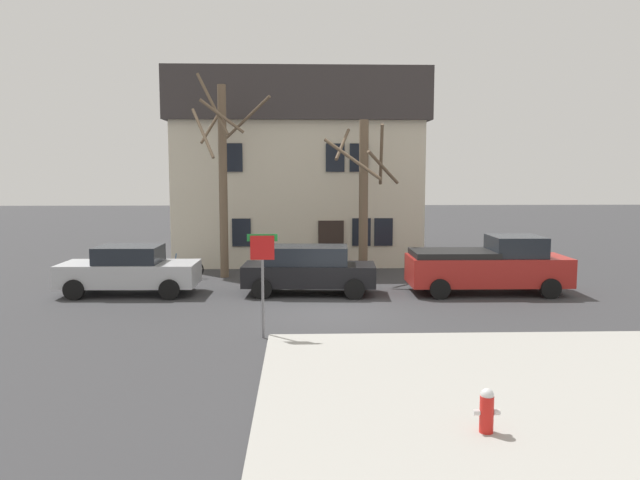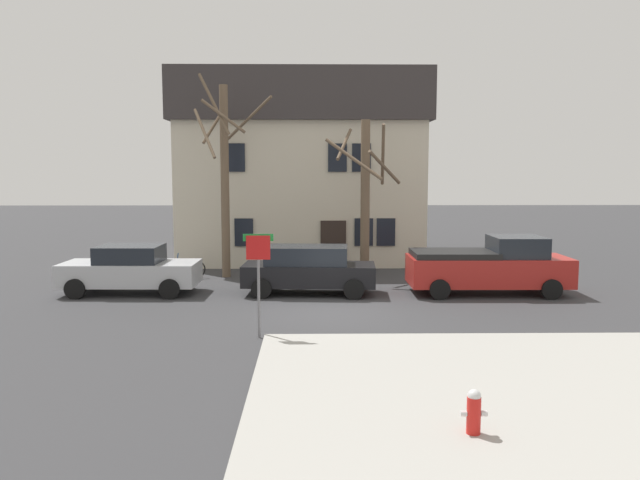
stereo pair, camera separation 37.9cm
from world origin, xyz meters
TOP-DOWN VIEW (x-y plane):
  - ground_plane at (0.00, 0.00)m, footprint 120.00×120.00m
  - sidewalk_slab at (4.25, -7.44)m, footprint 11.99×8.87m
  - building_main at (-1.01, 12.71)m, footprint 11.49×9.29m
  - tree_bare_near at (-3.98, 6.27)m, footprint 3.15×3.15m
  - tree_bare_mid at (1.59, 6.18)m, footprint 3.04×2.81m
  - car_silver_sedan at (-6.80, 2.90)m, footprint 4.64×2.18m
  - car_black_wagon at (-0.66, 2.72)m, footprint 4.60×2.15m
  - pickup_truck_red at (5.58, 2.68)m, footprint 5.45×2.26m
  - fire_hydrant at (1.96, -8.98)m, footprint 0.42×0.22m
  - street_sign_pole at (-1.89, -2.91)m, footprint 0.76×0.07m
  - bicycle_leaning at (-5.61, 5.82)m, footprint 1.71×0.48m

SIDE VIEW (x-z plane):
  - ground_plane at x=0.00m, z-range 0.00..0.00m
  - sidewalk_slab at x=4.25m, z-range 0.00..0.12m
  - bicycle_leaning at x=-5.61m, z-range -0.15..0.88m
  - fire_hydrant at x=1.96m, z-range 0.13..0.84m
  - car_silver_sedan at x=-6.80m, z-range 0.00..1.68m
  - car_black_wagon at x=-0.66m, z-range 0.04..1.70m
  - pickup_truck_red at x=5.58m, z-range -0.03..1.96m
  - street_sign_pole at x=-1.89m, z-range 0.54..3.18m
  - tree_bare_mid at x=1.59m, z-range 0.27..6.50m
  - tree_bare_near at x=-3.98m, z-range 0.22..8.16m
  - building_main at x=-1.01m, z-range 0.08..8.74m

